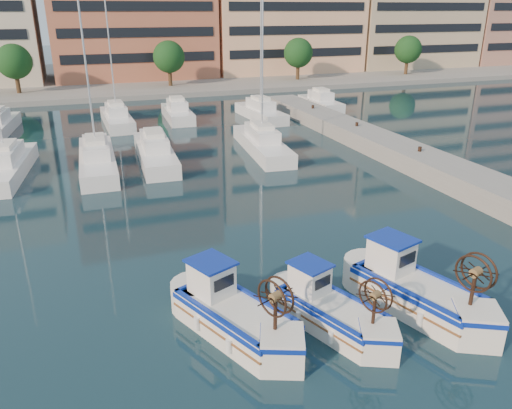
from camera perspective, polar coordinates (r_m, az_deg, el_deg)
name	(u,v)px	position (r m, az deg, el deg)	size (l,w,h in m)	color
ground	(352,325)	(17.52, 10.87, -13.41)	(300.00, 300.00, 0.00)	#193541
quay	(486,189)	(30.42, 24.79, 1.63)	(3.00, 60.00, 1.20)	gray
waterfront	(187,0)	(79.07, -7.89, 22.17)	(180.00, 40.00, 25.60)	gray
yacht_marina	(137,136)	(40.88, -13.42, 7.64)	(37.86, 22.80, 11.50)	white
fishing_boat_a	(232,312)	(16.48, -2.71, -12.19)	(3.40, 4.69, 2.83)	white
fishing_boat_b	(329,308)	(16.98, 8.38, -11.64)	(2.90, 4.17, 2.52)	white
fishing_boat_c	(414,288)	(18.47, 17.64, -9.12)	(3.23, 4.91, 2.97)	white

